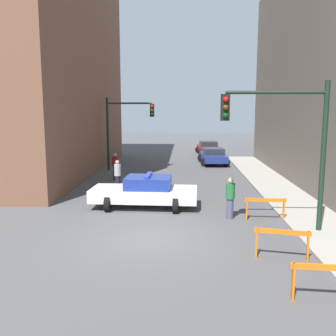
# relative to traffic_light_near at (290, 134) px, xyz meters

# --- Properties ---
(ground_plane) EXTENTS (120.00, 120.00, 0.00)m
(ground_plane) POSITION_rel_traffic_light_near_xyz_m (-4.73, -0.91, -3.53)
(ground_plane) COLOR #4C4C4F
(traffic_light_near) EXTENTS (3.64, 0.35, 5.20)m
(traffic_light_near) POSITION_rel_traffic_light_near_xyz_m (0.00, 0.00, 0.00)
(traffic_light_near) COLOR black
(traffic_light_near) RESTS_ON sidewalk_right
(traffic_light_far) EXTENTS (3.44, 0.35, 5.20)m
(traffic_light_far) POSITION_rel_traffic_light_near_xyz_m (-8.03, 13.68, -0.13)
(traffic_light_far) COLOR black
(traffic_light_far) RESTS_ON ground_plane
(police_car) EXTENTS (4.77, 2.48, 1.52)m
(police_car) POSITION_rel_traffic_light_near_xyz_m (-5.36, 3.28, -2.81)
(police_car) COLOR white
(police_car) RESTS_ON ground_plane
(parked_car_near) EXTENTS (2.43, 4.39, 1.31)m
(parked_car_near) POSITION_rel_traffic_light_near_xyz_m (-1.30, 17.05, -2.86)
(parked_car_near) COLOR navy
(parked_car_near) RESTS_ON ground_plane
(parked_car_mid) EXTENTS (2.48, 4.42, 1.31)m
(parked_car_mid) POSITION_rel_traffic_light_near_xyz_m (-1.30, 23.70, -2.86)
(parked_car_mid) COLOR maroon
(parked_car_mid) RESTS_ON ground_plane
(pedestrian_crossing) EXTENTS (0.41, 0.41, 1.66)m
(pedestrian_crossing) POSITION_rel_traffic_light_near_xyz_m (-7.21, 6.71, -2.67)
(pedestrian_crossing) COLOR black
(pedestrian_crossing) RESTS_ON ground_plane
(pedestrian_corner) EXTENTS (0.50, 0.50, 1.66)m
(pedestrian_corner) POSITION_rel_traffic_light_near_xyz_m (-7.94, 9.95, -2.67)
(pedestrian_corner) COLOR #382D23
(pedestrian_corner) RESTS_ON ground_plane
(pedestrian_sidewalk) EXTENTS (0.42, 0.42, 1.66)m
(pedestrian_sidewalk) POSITION_rel_traffic_light_near_xyz_m (-1.77, 1.70, -2.67)
(pedestrian_sidewalk) COLOR #474C66
(pedestrian_sidewalk) RESTS_ON ground_plane
(barrier_front) EXTENTS (1.60, 0.28, 0.90)m
(barrier_front) POSITION_rel_traffic_light_near_xyz_m (-0.38, -4.89, -2.91)
(barrier_front) COLOR orange
(barrier_front) RESTS_ON ground_plane
(barrier_mid) EXTENTS (1.58, 0.45, 0.90)m
(barrier_mid) POSITION_rel_traffic_light_near_xyz_m (-0.75, -2.44, -2.91)
(barrier_mid) COLOR orange
(barrier_mid) RESTS_ON ground_plane
(barrier_back) EXTENTS (1.60, 0.26, 0.90)m
(barrier_back) POSITION_rel_traffic_light_near_xyz_m (-0.41, 1.48, -2.91)
(barrier_back) COLOR orange
(barrier_back) RESTS_ON ground_plane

